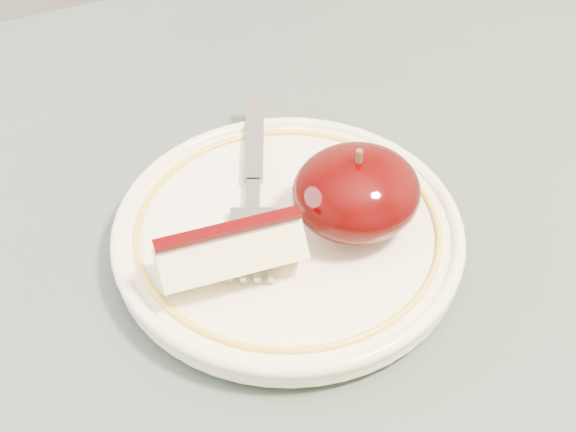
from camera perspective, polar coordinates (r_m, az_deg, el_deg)
name	(u,v)px	position (r m, az deg, el deg)	size (l,w,h in m)	color
plate	(288,232)	(0.48, 0.00, -1.18)	(0.21, 0.21, 0.02)	#EDE0C7
apple_half	(356,192)	(0.47, 4.88, 1.70)	(0.08, 0.07, 0.06)	black
apple_wedge	(230,252)	(0.44, -4.13, -2.60)	(0.08, 0.04, 0.04)	beige
fork	(253,182)	(0.50, -2.49, 2.41)	(0.09, 0.17, 0.00)	gray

